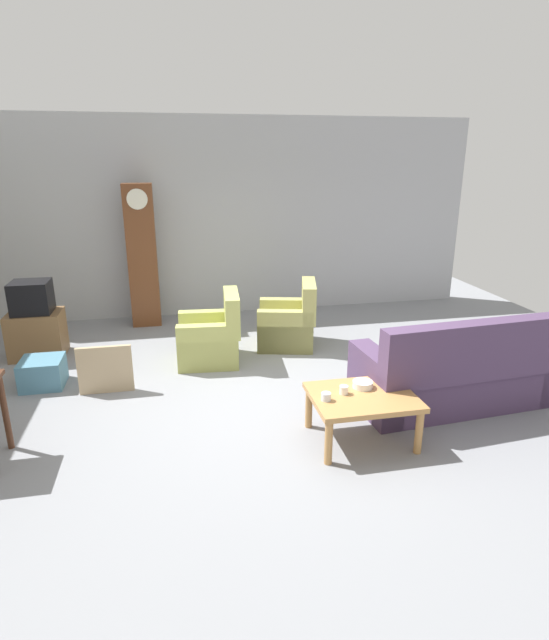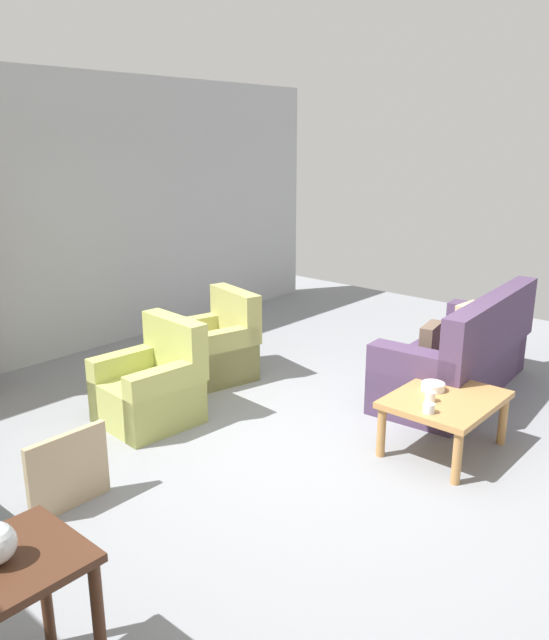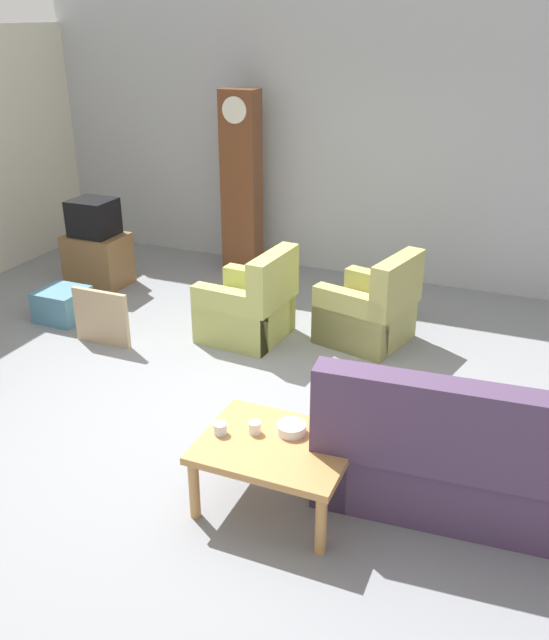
{
  "view_description": "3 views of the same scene",
  "coord_description": "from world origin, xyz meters",
  "px_view_note": "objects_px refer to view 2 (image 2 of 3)",
  "views": [
    {
      "loc": [
        -0.92,
        -4.89,
        2.57
      ],
      "look_at": [
        0.1,
        0.12,
        0.92
      ],
      "focal_mm": 28.4,
      "sensor_mm": 36.0,
      "label": 1
    },
    {
      "loc": [
        -3.7,
        -2.95,
        2.48
      ],
      "look_at": [
        0.39,
        0.64,
        0.89
      ],
      "focal_mm": 35.35,
      "sensor_mm": 36.0,
      "label": 2
    },
    {
      "loc": [
        2.1,
        -4.19,
        2.94
      ],
      "look_at": [
        0.18,
        0.4,
        0.69
      ],
      "focal_mm": 37.76,
      "sensor_mm": 36.0,
      "label": 3
    }
  ],
  "objects_px": {
    "couch_floral": "(460,358)",
    "coffee_table_wood": "(445,404)",
    "framed_picture_leaning": "(68,471)",
    "bowl_white_stacked": "(433,387)",
    "cup_white_porcelain": "(430,397)",
    "cup_blue_rimmed": "(429,408)",
    "armchair_olive_near": "(152,389)",
    "armchair_olive_far": "(214,349)"
  },
  "relations": [
    {
      "from": "armchair_olive_near",
      "to": "cup_blue_rimmed",
      "type": "distance_m",
      "value": 2.44
    },
    {
      "from": "framed_picture_leaning",
      "to": "cup_blue_rimmed",
      "type": "height_order",
      "value": "framed_picture_leaning"
    },
    {
      "from": "armchair_olive_far",
      "to": "coffee_table_wood",
      "type": "distance_m",
      "value": 2.61
    },
    {
      "from": "coffee_table_wood",
      "to": "armchair_olive_near",
      "type": "bearing_deg",
      "value": 118.53
    },
    {
      "from": "armchair_olive_near",
      "to": "armchair_olive_far",
      "type": "bearing_deg",
      "value": 18.46
    },
    {
      "from": "coffee_table_wood",
      "to": "bowl_white_stacked",
      "type": "distance_m",
      "value": 0.18
    },
    {
      "from": "cup_white_porcelain",
      "to": "bowl_white_stacked",
      "type": "xyz_separation_m",
      "value": [
        0.22,
        0.09,
        -0.01
      ]
    },
    {
      "from": "couch_floral",
      "to": "coffee_table_wood",
      "type": "height_order",
      "value": "couch_floral"
    },
    {
      "from": "couch_floral",
      "to": "bowl_white_stacked",
      "type": "height_order",
      "value": "couch_floral"
    },
    {
      "from": "couch_floral",
      "to": "armchair_olive_near",
      "type": "distance_m",
      "value": 3.03
    },
    {
      "from": "couch_floral",
      "to": "coffee_table_wood",
      "type": "relative_size",
      "value": 2.25
    },
    {
      "from": "coffee_table_wood",
      "to": "cup_white_porcelain",
      "type": "xyz_separation_m",
      "value": [
        -0.17,
        0.05,
        0.11
      ]
    },
    {
      "from": "cup_white_porcelain",
      "to": "cup_blue_rimmed",
      "type": "distance_m",
      "value": 0.22
    },
    {
      "from": "cup_blue_rimmed",
      "to": "armchair_olive_far",
      "type": "bearing_deg",
      "value": 83.96
    },
    {
      "from": "armchair_olive_far",
      "to": "framed_picture_leaning",
      "type": "distance_m",
      "value": 2.61
    },
    {
      "from": "armchair_olive_near",
      "to": "armchair_olive_far",
      "type": "relative_size",
      "value": 0.97
    },
    {
      "from": "armchair_olive_far",
      "to": "cup_blue_rimmed",
      "type": "distance_m",
      "value": 2.68
    },
    {
      "from": "armchair_olive_near",
      "to": "armchair_olive_far",
      "type": "xyz_separation_m",
      "value": [
        1.12,
        0.38,
        0.0
      ]
    },
    {
      "from": "coffee_table_wood",
      "to": "framed_picture_leaning",
      "type": "relative_size",
      "value": 1.6
    },
    {
      "from": "bowl_white_stacked",
      "to": "cup_white_porcelain",
      "type": "bearing_deg",
      "value": -157.39
    },
    {
      "from": "bowl_white_stacked",
      "to": "armchair_olive_far",
      "type": "bearing_deg",
      "value": 93.28
    },
    {
      "from": "couch_floral",
      "to": "bowl_white_stacked",
      "type": "relative_size",
      "value": 11.24
    },
    {
      "from": "bowl_white_stacked",
      "to": "coffee_table_wood",
      "type": "bearing_deg",
      "value": -109.86
    },
    {
      "from": "cup_blue_rimmed",
      "to": "coffee_table_wood",
      "type": "bearing_deg",
      "value": 6.91
    },
    {
      "from": "armchair_olive_near",
      "to": "cup_blue_rimmed",
      "type": "height_order",
      "value": "armchair_olive_near"
    },
    {
      "from": "couch_floral",
      "to": "framed_picture_leaning",
      "type": "xyz_separation_m",
      "value": [
        -3.72,
        1.08,
        -0.07
      ]
    },
    {
      "from": "couch_floral",
      "to": "coffee_table_wood",
      "type": "xyz_separation_m",
      "value": [
        -1.24,
        -0.46,
        0.05
      ]
    },
    {
      "from": "bowl_white_stacked",
      "to": "framed_picture_leaning",
      "type": "bearing_deg",
      "value": 151.02
    },
    {
      "from": "armchair_olive_near",
      "to": "cup_blue_rimmed",
      "type": "relative_size",
      "value": 10.48
    },
    {
      "from": "coffee_table_wood",
      "to": "cup_blue_rimmed",
      "type": "distance_m",
      "value": 0.39
    },
    {
      "from": "armchair_olive_near",
      "to": "cup_white_porcelain",
      "type": "xyz_separation_m",
      "value": [
        1.04,
        -2.18,
        0.2
      ]
    },
    {
      "from": "cup_blue_rimmed",
      "to": "armchair_olive_near",
      "type": "bearing_deg",
      "value": 110.32
    },
    {
      "from": "couch_floral",
      "to": "armchair_olive_near",
      "type": "relative_size",
      "value": 2.35
    },
    {
      "from": "armchair_olive_far",
      "to": "bowl_white_stacked",
      "type": "bearing_deg",
      "value": -86.72
    },
    {
      "from": "armchair_olive_far",
      "to": "coffee_table_wood",
      "type": "relative_size",
      "value": 0.99
    },
    {
      "from": "armchair_olive_far",
      "to": "coffee_table_wood",
      "type": "height_order",
      "value": "armchair_olive_far"
    },
    {
      "from": "framed_picture_leaning",
      "to": "bowl_white_stacked",
      "type": "distance_m",
      "value": 2.9
    },
    {
      "from": "couch_floral",
      "to": "cup_blue_rimmed",
      "type": "xyz_separation_m",
      "value": [
        -1.61,
        -0.51,
        0.15
      ]
    },
    {
      "from": "cup_white_porcelain",
      "to": "bowl_white_stacked",
      "type": "bearing_deg",
      "value": 22.61
    },
    {
      "from": "couch_floral",
      "to": "armchair_olive_near",
      "type": "bearing_deg",
      "value": 144.25
    },
    {
      "from": "framed_picture_leaning",
      "to": "bowl_white_stacked",
      "type": "bearing_deg",
      "value": -28.98
    },
    {
      "from": "cup_blue_rimmed",
      "to": "couch_floral",
      "type": "bearing_deg",
      "value": 17.49
    }
  ]
}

